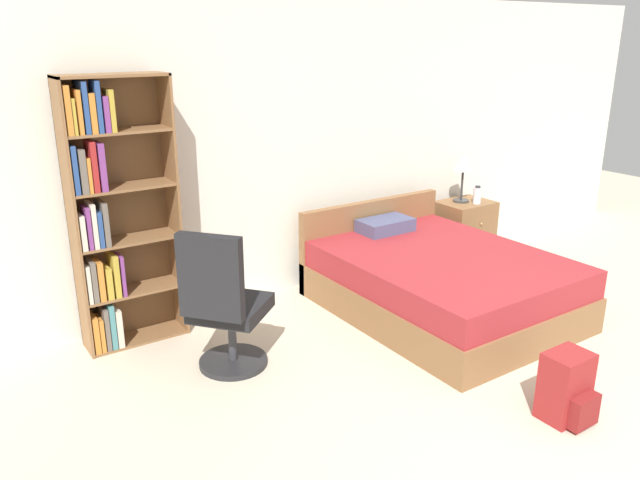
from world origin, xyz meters
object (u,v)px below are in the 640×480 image
at_px(table_lamp, 463,166).
at_px(backpack_red, 567,389).
at_px(water_bottle, 477,195).
at_px(bookshelf, 110,215).
at_px(nightstand, 464,230).
at_px(office_chair, 224,308).
at_px(bed, 437,280).

xyz_separation_m(table_lamp, backpack_red, (-1.62, -2.48, -0.78)).
relative_size(water_bottle, backpack_red, 0.42).
relative_size(bookshelf, table_lamp, 4.06).
xyz_separation_m(bookshelf, nightstand, (3.61, -0.09, -0.72)).
xyz_separation_m(bookshelf, office_chair, (0.47, -0.85, -0.54)).
bearing_deg(office_chair, table_lamp, 14.41).
distance_m(bookshelf, office_chair, 1.11).
relative_size(bed, office_chair, 1.90).
xyz_separation_m(bookshelf, table_lamp, (3.57, -0.05, -0.04)).
xyz_separation_m(nightstand, table_lamp, (-0.04, 0.04, 0.68)).
height_order(office_chair, nightstand, office_chair).
xyz_separation_m(bed, office_chair, (-1.96, 0.06, 0.22)).
relative_size(bookshelf, bed, 0.99).
distance_m(table_lamp, water_bottle, 0.33).
bearing_deg(office_chair, water_bottle, 11.57).
bearing_deg(bed, water_bottle, 30.10).
height_order(bookshelf, office_chair, bookshelf).
height_order(water_bottle, backpack_red, water_bottle).
bearing_deg(bookshelf, bed, -20.43).
xyz_separation_m(bed, nightstand, (1.18, 0.81, 0.04)).
relative_size(bookshelf, nightstand, 3.29).
distance_m(office_chair, table_lamp, 3.24).
bearing_deg(backpack_red, bookshelf, 127.67).
distance_m(bookshelf, backpack_red, 3.30).
bearing_deg(bed, bookshelf, 159.57).
bearing_deg(table_lamp, water_bottle, -61.50).
height_order(bed, water_bottle, water_bottle).
bearing_deg(backpack_red, water_bottle, 54.01).
xyz_separation_m(office_chair, water_bottle, (3.18, 0.65, 0.21)).
height_order(bookshelf, backpack_red, bookshelf).
xyz_separation_m(office_chair, nightstand, (3.14, 0.76, -0.18)).
xyz_separation_m(bed, table_lamp, (1.14, 0.85, 0.72)).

